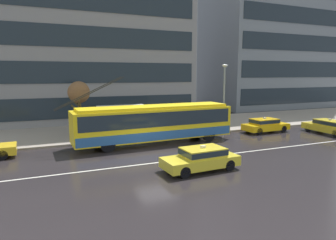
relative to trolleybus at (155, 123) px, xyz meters
The scene contains 15 objects.
ground_plane 4.26m from the trolleybus, 109.21° to the right, with size 160.00×160.00×0.00m, color #272225.
sidewalk_slab 6.90m from the trolleybus, 101.10° to the left, with size 80.00×10.00×0.14m, color gray.
lane_centre_line 5.34m from the trolleybus, 104.76° to the right, with size 72.00×0.14×0.01m, color silver.
trolleybus is the anchor object (origin of this frame).
taxi_ahead_of_bus 11.01m from the trolleybus, ahead, with size 4.36×1.90×1.39m.
taxi_oncoming_near 7.24m from the trolleybus, 89.28° to the right, with size 4.37×1.99×1.39m.
taxi_cross_traffic 15.92m from the trolleybus, ahead, with size 1.92×4.65×1.39m.
bus_shelter 3.94m from the trolleybus, 116.49° to the left, with size 4.06×1.62×2.56m.
pedestrian_at_shelter 5.83m from the trolleybus, 46.26° to the left, with size 1.16×1.16×1.96m.
pedestrian_approaching_curb 4.57m from the trolleybus, 111.50° to the left, with size 1.08×1.08×2.01m.
pedestrian_walking_past 5.97m from the trolleybus, 137.70° to the left, with size 1.19×1.19×2.00m.
street_lamp 8.42m from the trolleybus, 17.04° to the left, with size 0.60×0.32×6.10m.
street_tree_bare 7.35m from the trolleybus, 135.65° to the left, with size 1.85×2.05×4.60m.
office_tower_corner_left 20.96m from the trolleybus, 97.45° to the left, with size 22.91×15.39×25.29m.
office_tower_corner_right 36.05m from the trolleybus, 34.53° to the left, with size 21.28×12.08×31.65m.
Camera 1 is at (-6.59, -17.63, 5.31)m, focal length 31.95 mm.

